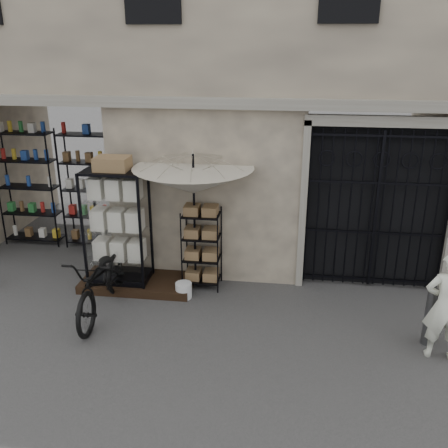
# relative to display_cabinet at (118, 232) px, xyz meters

# --- Properties ---
(ground) EXTENTS (80.00, 80.00, 0.00)m
(ground) POSITION_rel_display_cabinet_xyz_m (2.69, -1.50, -1.06)
(ground) COLOR black
(ground) RESTS_ON ground
(main_building) EXTENTS (14.00, 4.00, 9.00)m
(main_building) POSITION_rel_display_cabinet_xyz_m (2.69, 2.50, 3.44)
(main_building) COLOR tan
(main_building) RESTS_ON ground
(shop_recess) EXTENTS (3.00, 1.70, 3.00)m
(shop_recess) POSITION_rel_display_cabinet_xyz_m (-1.81, 1.30, 0.44)
(shop_recess) COLOR black
(shop_recess) RESTS_ON ground
(shop_shelving) EXTENTS (2.70, 0.50, 2.50)m
(shop_shelving) POSITION_rel_display_cabinet_xyz_m (-1.86, 1.80, 0.19)
(shop_shelving) COLOR black
(shop_shelving) RESTS_ON ground
(iron_gate) EXTENTS (2.50, 0.21, 3.00)m
(iron_gate) POSITION_rel_display_cabinet_xyz_m (4.44, 0.77, 0.44)
(iron_gate) COLOR black
(iron_gate) RESTS_ON ground
(step_platform) EXTENTS (2.00, 0.90, 0.15)m
(step_platform) POSITION_rel_display_cabinet_xyz_m (0.29, 0.05, -0.99)
(step_platform) COLOR black
(step_platform) RESTS_ON ground
(display_cabinet) EXTENTS (1.18, 0.97, 2.20)m
(display_cabinet) POSITION_rel_display_cabinet_xyz_m (0.00, 0.00, 0.00)
(display_cabinet) COLOR black
(display_cabinet) RESTS_ON step_platform
(wire_rack) EXTENTS (0.67, 0.49, 1.46)m
(wire_rack) POSITION_rel_display_cabinet_xyz_m (1.44, 0.23, -0.35)
(wire_rack) COLOR black
(wire_rack) RESTS_ON ground
(market_umbrella) EXTENTS (2.18, 2.20, 2.93)m
(market_umbrella) POSITION_rel_display_cabinet_xyz_m (1.32, 0.24, 1.04)
(market_umbrella) COLOR black
(market_umbrella) RESTS_ON ground
(white_bucket) EXTENTS (0.37, 0.37, 0.28)m
(white_bucket) POSITION_rel_display_cabinet_xyz_m (1.20, -0.24, -0.92)
(white_bucket) COLOR silver
(white_bucket) RESTS_ON ground
(bicycle) EXTENTS (0.78, 1.14, 2.12)m
(bicycle) POSITION_rel_display_cabinet_xyz_m (-0.00, -0.91, -1.06)
(bicycle) COLOR black
(bicycle) RESTS_ON ground
(steel_bollard) EXTENTS (0.21, 0.21, 0.89)m
(steel_bollard) POSITION_rel_display_cabinet_xyz_m (5.05, -1.13, -0.62)
(steel_bollard) COLOR #4E4E50
(steel_bollard) RESTS_ON ground
(shopkeeper) EXTENTS (0.73, 1.66, 0.39)m
(shopkeeper) POSITION_rel_display_cabinet_xyz_m (5.14, -1.44, -1.06)
(shopkeeper) COLOR silver
(shopkeeper) RESTS_ON ground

